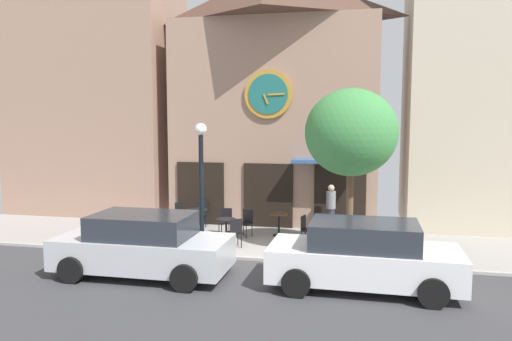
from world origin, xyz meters
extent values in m
cube|color=gray|center=(0.00, 2.14, -0.03)|extent=(26.03, 4.27, 0.05)
cube|color=#38383A|center=(0.00, -3.25, -0.03)|extent=(26.03, 6.49, 0.05)
cube|color=#A8A5A0|center=(0.00, 0.02, 0.04)|extent=(26.03, 0.12, 0.08)
cube|color=#9E7A66|center=(0.09, 5.74, 3.76)|extent=(7.63, 2.94, 7.53)
cylinder|color=#B7842D|center=(0.09, 4.21, 4.75)|extent=(1.71, 0.10, 1.71)
cylinder|color=#1E6660|center=(0.09, 4.15, 4.75)|extent=(1.40, 0.04, 1.40)
cube|color=#B7842D|center=(0.02, 4.11, 4.58)|extent=(0.20, 0.03, 0.38)
cube|color=#B7842D|center=(0.39, 4.11, 4.74)|extent=(0.60, 0.03, 0.08)
cube|color=black|center=(-2.45, 4.23, 1.15)|extent=(1.78, 0.10, 2.30)
cube|color=black|center=(0.09, 4.23, 1.15)|extent=(1.78, 0.10, 2.30)
cube|color=black|center=(2.64, 4.23, 1.15)|extent=(1.78, 0.10, 2.30)
cube|color=#33568C|center=(2.23, 3.92, 2.45)|extent=(2.44, 0.90, 0.12)
cube|color=#9E7A66|center=(-7.65, 6.25, 7.31)|extent=(6.71, 3.95, 14.62)
cube|color=beige|center=(7.99, 6.19, 7.30)|extent=(6.16, 3.84, 14.59)
cylinder|color=black|center=(-1.34, 1.01, 0.18)|extent=(0.32, 0.32, 0.36)
cylinder|color=black|center=(-1.34, 1.01, 1.70)|extent=(0.14, 0.14, 3.40)
sphere|color=white|center=(-1.34, 1.01, 3.58)|extent=(0.36, 0.36, 0.36)
cylinder|color=brown|center=(3.03, 1.06, 1.30)|extent=(0.20, 0.20, 2.61)
ellipsoid|color=#3D8442|center=(3.03, 1.06, 3.51)|extent=(2.58, 2.32, 2.45)
cylinder|color=black|center=(-2.24, 3.13, 0.37)|extent=(0.07, 0.07, 0.74)
cylinder|color=black|center=(-2.24, 3.13, 0.01)|extent=(0.40, 0.40, 0.03)
cylinder|color=black|center=(-2.24, 3.13, 0.74)|extent=(0.77, 0.77, 0.03)
cylinder|color=black|center=(-0.83, 1.92, 0.35)|extent=(0.07, 0.07, 0.71)
cylinder|color=black|center=(-0.83, 1.92, 0.01)|extent=(0.40, 0.40, 0.03)
cylinder|color=black|center=(-0.83, 1.92, 0.71)|extent=(0.64, 0.64, 0.03)
cylinder|color=black|center=(0.69, 2.97, 0.37)|extent=(0.07, 0.07, 0.74)
cylinder|color=black|center=(0.69, 2.97, 0.01)|extent=(0.40, 0.40, 0.03)
cylinder|color=brown|center=(0.69, 2.97, 0.74)|extent=(0.63, 0.63, 0.03)
cylinder|color=black|center=(2.56, 1.86, 0.37)|extent=(0.07, 0.07, 0.74)
cylinder|color=black|center=(2.56, 1.86, 0.01)|extent=(0.40, 0.40, 0.03)
cylinder|color=gray|center=(2.56, 1.86, 0.74)|extent=(0.70, 0.70, 0.03)
cube|color=black|center=(2.96, 2.53, 0.45)|extent=(0.49, 0.49, 0.04)
cube|color=black|center=(3.01, 2.71, 0.68)|extent=(0.38, 0.14, 0.45)
cylinder|color=black|center=(2.75, 2.42, 0.23)|extent=(0.03, 0.03, 0.45)
cylinder|color=black|center=(3.08, 2.32, 0.23)|extent=(0.03, 0.03, 0.45)
cylinder|color=black|center=(2.84, 2.74, 0.23)|extent=(0.03, 0.03, 0.45)
cylinder|color=black|center=(3.17, 2.65, 0.23)|extent=(0.03, 0.03, 0.45)
cube|color=black|center=(-0.40, 1.27, 0.45)|extent=(0.55, 0.55, 0.04)
cube|color=black|center=(-0.30, 1.12, 0.68)|extent=(0.34, 0.24, 0.45)
cylinder|color=black|center=(-0.35, 1.50, 0.23)|extent=(0.03, 0.03, 0.45)
cylinder|color=black|center=(-0.63, 1.32, 0.23)|extent=(0.03, 0.03, 0.45)
cylinder|color=black|center=(-0.16, 1.22, 0.23)|extent=(0.03, 0.03, 0.45)
cylinder|color=black|center=(-0.45, 1.03, 0.23)|extent=(0.03, 0.03, 0.45)
cube|color=black|center=(-1.06, 2.62, 0.45)|extent=(0.41, 0.41, 0.04)
cube|color=black|center=(-1.07, 2.80, 0.68)|extent=(0.38, 0.05, 0.45)
cylinder|color=black|center=(-1.23, 2.45, 0.23)|extent=(0.03, 0.03, 0.45)
cylinder|color=black|center=(-0.89, 2.46, 0.23)|extent=(0.03, 0.03, 0.45)
cylinder|color=black|center=(-1.24, 2.79, 0.23)|extent=(0.03, 0.03, 0.45)
cylinder|color=black|center=(-0.90, 2.80, 0.23)|extent=(0.03, 0.03, 0.45)
cube|color=black|center=(1.79, 2.03, 0.45)|extent=(0.48, 0.48, 0.04)
cube|color=black|center=(1.61, 2.07, 0.68)|extent=(0.13, 0.38, 0.45)
cylinder|color=black|center=(1.91, 1.82, 0.23)|extent=(0.03, 0.03, 0.45)
cylinder|color=black|center=(1.99, 2.15, 0.23)|extent=(0.03, 0.03, 0.45)
cylinder|color=black|center=(1.58, 1.90, 0.23)|extent=(0.03, 0.03, 0.45)
cylinder|color=black|center=(1.66, 2.23, 0.23)|extent=(0.03, 0.03, 0.45)
cube|color=black|center=(-2.29, 3.85, 0.45)|extent=(0.45, 0.45, 0.04)
cube|color=black|center=(-2.32, 4.02, 0.68)|extent=(0.38, 0.09, 0.45)
cylinder|color=black|center=(-2.44, 3.66, 0.23)|extent=(0.03, 0.03, 0.45)
cylinder|color=black|center=(-2.10, 3.70, 0.23)|extent=(0.03, 0.03, 0.45)
cylinder|color=black|center=(-2.48, 3.99, 0.23)|extent=(0.03, 0.03, 0.45)
cylinder|color=black|center=(-2.15, 4.04, 0.23)|extent=(0.03, 0.03, 0.45)
cube|color=black|center=(-2.91, 3.55, 0.45)|extent=(0.53, 0.53, 0.04)
cube|color=black|center=(-3.08, 3.62, 0.68)|extent=(0.19, 0.36, 0.45)
cylinder|color=black|center=(-2.82, 3.33, 0.23)|extent=(0.03, 0.03, 0.45)
cylinder|color=black|center=(-2.69, 3.64, 0.23)|extent=(0.03, 0.03, 0.45)
cylinder|color=black|center=(-3.14, 3.46, 0.23)|extent=(0.03, 0.03, 0.45)
cylinder|color=black|center=(-3.00, 3.78, 0.23)|extent=(0.03, 0.03, 0.45)
cube|color=black|center=(-0.38, 2.58, 0.45)|extent=(0.52, 0.52, 0.04)
cube|color=black|center=(-0.31, 2.75, 0.68)|extent=(0.37, 0.17, 0.45)
cylinder|color=black|center=(-0.60, 2.48, 0.23)|extent=(0.03, 0.03, 0.45)
cylinder|color=black|center=(-0.28, 2.36, 0.23)|extent=(0.03, 0.03, 0.45)
cylinder|color=black|center=(-0.48, 2.80, 0.23)|extent=(0.03, 0.03, 0.45)
cylinder|color=black|center=(-0.16, 2.68, 0.23)|extent=(0.03, 0.03, 0.45)
cylinder|color=#2D2D38|center=(2.36, 3.73, 0.42)|extent=(0.32, 0.32, 0.85)
cylinder|color=slate|center=(2.36, 3.73, 1.15)|extent=(0.39, 0.39, 0.60)
sphere|color=tan|center=(2.36, 3.73, 1.56)|extent=(0.22, 0.22, 0.22)
cube|color=#B7BABF|center=(-1.93, -1.81, 0.60)|extent=(4.31, 1.82, 0.75)
cube|color=#262B33|center=(-1.93, -1.81, 1.25)|extent=(2.42, 1.60, 0.60)
cylinder|color=black|center=(-0.52, -2.72, 0.32)|extent=(0.64, 0.22, 0.64)
cylinder|color=black|center=(-0.51, -0.92, 0.32)|extent=(0.64, 0.22, 0.64)
cylinder|color=black|center=(-3.36, -2.70, 0.32)|extent=(0.64, 0.22, 0.64)
cylinder|color=black|center=(-3.35, -0.90, 0.32)|extent=(0.64, 0.22, 0.64)
cube|color=white|center=(3.41, -1.64, 0.60)|extent=(4.33, 1.87, 0.75)
cube|color=#262B33|center=(3.41, -1.64, 1.25)|extent=(2.43, 1.62, 0.60)
cylinder|color=black|center=(4.82, -2.56, 0.32)|extent=(0.64, 0.23, 0.64)
cylinder|color=black|center=(4.85, -0.76, 0.32)|extent=(0.64, 0.23, 0.64)
cylinder|color=black|center=(1.98, -2.51, 0.32)|extent=(0.64, 0.23, 0.64)
cylinder|color=black|center=(2.01, -0.71, 0.32)|extent=(0.64, 0.23, 0.64)
camera|label=1|loc=(3.27, -12.77, 3.87)|focal=34.17mm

